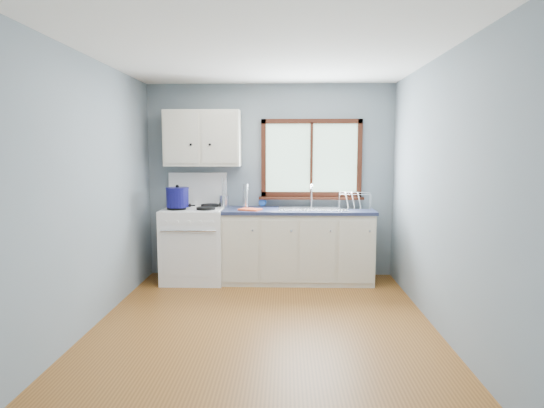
{
  "coord_description": "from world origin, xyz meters",
  "views": [
    {
      "loc": [
        0.2,
        -4.15,
        1.64
      ],
      "look_at": [
        0.05,
        0.9,
        1.05
      ],
      "focal_mm": 30.0,
      "sensor_mm": 36.0,
      "label": 1
    }
  ],
  "objects_px": {
    "sink": "(312,214)",
    "gas_range": "(194,242)",
    "utensil_crock": "(224,201)",
    "base_cabinets": "(297,249)",
    "thermos": "(245,196)",
    "skillet": "(177,205)",
    "stockpot": "(178,197)",
    "dish_rack": "(354,204)"
  },
  "relations": [
    {
      "from": "base_cabinets",
      "to": "sink",
      "type": "distance_m",
      "value": 0.48
    },
    {
      "from": "gas_range",
      "to": "stockpot",
      "type": "height_order",
      "value": "gas_range"
    },
    {
      "from": "base_cabinets",
      "to": "sink",
      "type": "bearing_deg",
      "value": -0.13
    },
    {
      "from": "gas_range",
      "to": "sink",
      "type": "height_order",
      "value": "gas_range"
    },
    {
      "from": "utensil_crock",
      "to": "dish_rack",
      "type": "height_order",
      "value": "utensil_crock"
    },
    {
      "from": "gas_range",
      "to": "dish_rack",
      "type": "relative_size",
      "value": 3.08
    },
    {
      "from": "utensil_crock",
      "to": "thermos",
      "type": "relative_size",
      "value": 1.3
    },
    {
      "from": "skillet",
      "to": "thermos",
      "type": "distance_m",
      "value": 0.86
    },
    {
      "from": "stockpot",
      "to": "sink",
      "type": "bearing_deg",
      "value": 6.07
    },
    {
      "from": "stockpot",
      "to": "utensil_crock",
      "type": "relative_size",
      "value": 0.86
    },
    {
      "from": "utensil_crock",
      "to": "base_cabinets",
      "type": "bearing_deg",
      "value": -7.28
    },
    {
      "from": "dish_rack",
      "to": "stockpot",
      "type": "bearing_deg",
      "value": -166.19
    },
    {
      "from": "gas_range",
      "to": "dish_rack",
      "type": "distance_m",
      "value": 2.07
    },
    {
      "from": "base_cabinets",
      "to": "stockpot",
      "type": "bearing_deg",
      "value": -173.18
    },
    {
      "from": "stockpot",
      "to": "dish_rack",
      "type": "distance_m",
      "value": 2.19
    },
    {
      "from": "gas_range",
      "to": "skillet",
      "type": "xyz_separation_m",
      "value": [
        -0.17,
        -0.18,
        0.49
      ]
    },
    {
      "from": "sink",
      "to": "thermos",
      "type": "relative_size",
      "value": 2.76
    },
    {
      "from": "skillet",
      "to": "utensil_crock",
      "type": "distance_m",
      "value": 0.62
    },
    {
      "from": "thermos",
      "to": "gas_range",
      "type": "bearing_deg",
      "value": -171.35
    },
    {
      "from": "sink",
      "to": "utensil_crock",
      "type": "distance_m",
      "value": 1.14
    },
    {
      "from": "thermos",
      "to": "utensil_crock",
      "type": "bearing_deg",
      "value": 171.58
    },
    {
      "from": "sink",
      "to": "gas_range",
      "type": "bearing_deg",
      "value": -179.29
    },
    {
      "from": "sink",
      "to": "thermos",
      "type": "distance_m",
      "value": 0.87
    },
    {
      "from": "stockpot",
      "to": "dish_rack",
      "type": "xyz_separation_m",
      "value": [
        2.18,
        0.24,
        -0.11
      ]
    },
    {
      "from": "utensil_crock",
      "to": "skillet",
      "type": "bearing_deg",
      "value": -149.49
    },
    {
      "from": "gas_range",
      "to": "utensil_crock",
      "type": "bearing_deg",
      "value": 20.95
    },
    {
      "from": "gas_range",
      "to": "thermos",
      "type": "relative_size",
      "value": 4.47
    },
    {
      "from": "skillet",
      "to": "utensil_crock",
      "type": "height_order",
      "value": "utensil_crock"
    },
    {
      "from": "utensil_crock",
      "to": "sink",
      "type": "bearing_deg",
      "value": -6.15
    },
    {
      "from": "skillet",
      "to": "thermos",
      "type": "bearing_deg",
      "value": 15.94
    },
    {
      "from": "gas_range",
      "to": "sink",
      "type": "relative_size",
      "value": 1.62
    },
    {
      "from": "utensil_crock",
      "to": "gas_range",
      "type": "bearing_deg",
      "value": -159.05
    },
    {
      "from": "sink",
      "to": "thermos",
      "type": "bearing_deg",
      "value": 174.61
    },
    {
      "from": "skillet",
      "to": "stockpot",
      "type": "distance_m",
      "value": 0.1
    },
    {
      "from": "utensil_crock",
      "to": "dish_rack",
      "type": "bearing_deg",
      "value": -2.12
    },
    {
      "from": "skillet",
      "to": "utensil_crock",
      "type": "relative_size",
      "value": 0.87
    },
    {
      "from": "skillet",
      "to": "utensil_crock",
      "type": "xyz_separation_m",
      "value": [
        0.53,
        0.32,
        0.02
      ]
    },
    {
      "from": "sink",
      "to": "thermos",
      "type": "height_order",
      "value": "thermos"
    },
    {
      "from": "gas_range",
      "to": "skillet",
      "type": "distance_m",
      "value": 0.55
    },
    {
      "from": "skillet",
      "to": "stockpot",
      "type": "xyz_separation_m",
      "value": [
        0.01,
        0.02,
        0.1
      ]
    },
    {
      "from": "gas_range",
      "to": "sink",
      "type": "distance_m",
      "value": 1.53
    },
    {
      "from": "stockpot",
      "to": "thermos",
      "type": "height_order",
      "value": "stockpot"
    }
  ]
}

